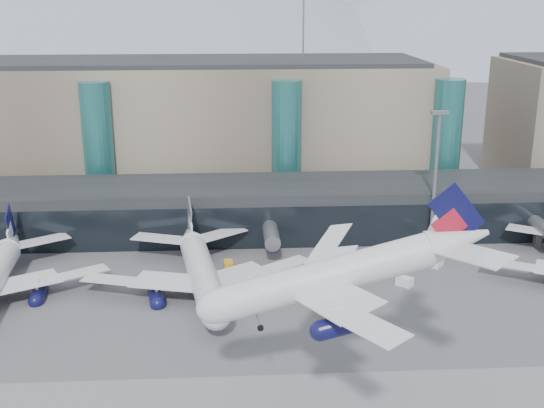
{
  "coord_description": "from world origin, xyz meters",
  "views": [
    {
      "loc": [
        -6.64,
        -69.34,
        45.41
      ],
      "look_at": [
        -0.61,
        32.0,
        13.92
      ],
      "focal_mm": 45.0,
      "sensor_mm": 36.0,
      "label": 1
    }
  ],
  "objects_px": {
    "veh_c": "(338,302)",
    "jet_parked_mid": "(200,259)",
    "lightmast_mid": "(436,172)",
    "veh_d": "(438,263)",
    "veh_h": "(331,305)",
    "veh_b": "(228,265)",
    "hero_jet": "(353,264)",
    "veh_g": "(405,281)"
  },
  "relations": [
    {
      "from": "lightmast_mid",
      "to": "veh_g",
      "type": "distance_m",
      "value": 23.76
    },
    {
      "from": "veh_c",
      "to": "veh_d",
      "type": "relative_size",
      "value": 1.56
    },
    {
      "from": "veh_b",
      "to": "veh_c",
      "type": "bearing_deg",
      "value": -138.15
    },
    {
      "from": "lightmast_mid",
      "to": "veh_g",
      "type": "height_order",
      "value": "lightmast_mid"
    },
    {
      "from": "lightmast_mid",
      "to": "veh_h",
      "type": "relative_size",
      "value": 6.22
    },
    {
      "from": "veh_c",
      "to": "veh_h",
      "type": "xyz_separation_m",
      "value": [
        -1.24,
        -0.98,
        0.04
      ]
    },
    {
      "from": "veh_b",
      "to": "veh_c",
      "type": "height_order",
      "value": "veh_c"
    },
    {
      "from": "veh_b",
      "to": "veh_h",
      "type": "distance_m",
      "value": 23.13
    },
    {
      "from": "veh_b",
      "to": "veh_h",
      "type": "bearing_deg",
      "value": -142.06
    },
    {
      "from": "veh_h",
      "to": "jet_parked_mid",
      "type": "bearing_deg",
      "value": 100.89
    },
    {
      "from": "jet_parked_mid",
      "to": "veh_h",
      "type": "distance_m",
      "value": 22.62
    },
    {
      "from": "lightmast_mid",
      "to": "hero_jet",
      "type": "bearing_deg",
      "value": -115.38
    },
    {
      "from": "veh_g",
      "to": "veh_d",
      "type": "bearing_deg",
      "value": 88.19
    },
    {
      "from": "veh_b",
      "to": "lightmast_mid",
      "type": "bearing_deg",
      "value": -80.68
    },
    {
      "from": "veh_d",
      "to": "veh_h",
      "type": "bearing_deg",
      "value": 167.42
    },
    {
      "from": "hero_jet",
      "to": "veh_h",
      "type": "relative_size",
      "value": 8.21
    },
    {
      "from": "jet_parked_mid",
      "to": "veh_g",
      "type": "distance_m",
      "value": 33.35
    },
    {
      "from": "veh_d",
      "to": "veh_c",
      "type": "bearing_deg",
      "value": 167.39
    },
    {
      "from": "veh_g",
      "to": "veh_h",
      "type": "distance_m",
      "value": 15.86
    },
    {
      "from": "veh_c",
      "to": "veh_h",
      "type": "distance_m",
      "value": 1.59
    },
    {
      "from": "veh_b",
      "to": "hero_jet",
      "type": "bearing_deg",
      "value": -165.4
    },
    {
      "from": "lightmast_mid",
      "to": "hero_jet",
      "type": "distance_m",
      "value": 56.18
    },
    {
      "from": "hero_jet",
      "to": "veh_b",
      "type": "relative_size",
      "value": 13.82
    },
    {
      "from": "veh_c",
      "to": "jet_parked_mid",
      "type": "bearing_deg",
      "value": 161.42
    },
    {
      "from": "jet_parked_mid",
      "to": "veh_b",
      "type": "relative_size",
      "value": 15.93
    },
    {
      "from": "lightmast_mid",
      "to": "veh_b",
      "type": "bearing_deg",
      "value": -167.4
    },
    {
      "from": "jet_parked_mid",
      "to": "veh_c",
      "type": "xyz_separation_m",
      "value": [
        21.01,
        -9.39,
        -3.66
      ]
    },
    {
      "from": "hero_jet",
      "to": "jet_parked_mid",
      "type": "relative_size",
      "value": 0.87
    },
    {
      "from": "veh_h",
      "to": "veh_c",
      "type": "bearing_deg",
      "value": -13.06
    },
    {
      "from": "hero_jet",
      "to": "jet_parked_mid",
      "type": "height_order",
      "value": "hero_jet"
    },
    {
      "from": "jet_parked_mid",
      "to": "veh_c",
      "type": "relative_size",
      "value": 9.85
    },
    {
      "from": "veh_d",
      "to": "veh_g",
      "type": "bearing_deg",
      "value": 174.48
    },
    {
      "from": "hero_jet",
      "to": "veh_c",
      "type": "height_order",
      "value": "hero_jet"
    },
    {
      "from": "veh_b",
      "to": "veh_d",
      "type": "bearing_deg",
      "value": -94.98
    },
    {
      "from": "lightmast_mid",
      "to": "jet_parked_mid",
      "type": "bearing_deg",
      "value": -159.9
    },
    {
      "from": "veh_d",
      "to": "veh_h",
      "type": "height_order",
      "value": "veh_h"
    },
    {
      "from": "veh_h",
      "to": "veh_b",
      "type": "bearing_deg",
      "value": 79.81
    },
    {
      "from": "veh_d",
      "to": "veh_g",
      "type": "height_order",
      "value": "veh_g"
    },
    {
      "from": "lightmast_mid",
      "to": "veh_b",
      "type": "height_order",
      "value": "lightmast_mid"
    },
    {
      "from": "jet_parked_mid",
      "to": "veh_h",
      "type": "height_order",
      "value": "jet_parked_mid"
    },
    {
      "from": "hero_jet",
      "to": "jet_parked_mid",
      "type": "bearing_deg",
      "value": 116.82
    },
    {
      "from": "lightmast_mid",
      "to": "veh_c",
      "type": "height_order",
      "value": "lightmast_mid"
    }
  ]
}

